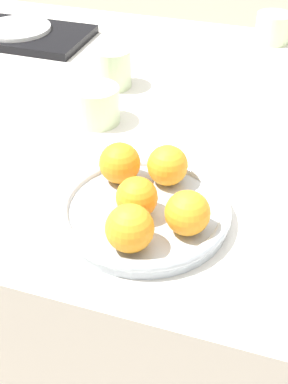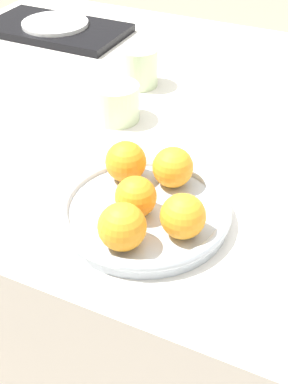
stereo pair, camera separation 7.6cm
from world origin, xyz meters
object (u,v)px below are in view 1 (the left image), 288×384
Objects in this scene: orange_1 at (187,213)px; serving_tray at (18,34)px; orange_2 at (130,228)px; orange_3 at (120,163)px; fruit_platter at (144,211)px; cup_2 at (96,105)px; cup_3 at (112,68)px; side_plate at (17,28)px; cup_0 at (273,28)px; orange_4 at (167,165)px; orange_0 at (137,197)px.

orange_1 is 0.86m from serving_tray.
orange_3 is (-0.07, 0.14, -0.00)m from orange_2.
cup_2 is (-0.18, 0.25, 0.02)m from fruit_platter.
orange_1 is 0.77× the size of cup_3.
cup_3 reaches higher than fruit_platter.
fruit_platter is at bearing -47.45° from side_plate.
orange_2 is 0.74× the size of cup_0.
fruit_platter is 4.05× the size of orange_1.
orange_4 is at bearing -42.43° from cup_2.
cup_0 is at bearing 83.36° from orange_0.
serving_tray is 4.46× the size of cup_3.
orange_0 is 0.46m from cup_3.
serving_tray is 4.05× the size of cup_2.
fruit_platter is 0.09m from orange_3.
orange_0 is at bearing -53.66° from orange_3.
orange_1 is at bearing -45.18° from serving_tray.
cup_0 is (0.09, 0.78, -0.01)m from orange_0.
orange_1 is at bearing -20.97° from fruit_platter.
orange_1 is at bearing -60.12° from orange_4.
cup_0 is (0.14, 0.70, -0.02)m from orange_3.
side_plate is at bearing 134.82° from orange_1.
side_plate reaches higher than serving_tray.
orange_4 is 0.17× the size of serving_tray.
serving_tray is at bearing 136.90° from cup_2.
cup_0 is 1.08× the size of cup_3.
serving_tray is (-0.53, 0.60, -0.04)m from orange_0.
cup_0 is at bearing 16.21° from serving_tray.
cup_3 is at bearing -28.71° from side_plate.
serving_tray is 0.38m from cup_3.
cup_3 is (-0.20, 0.40, 0.03)m from fruit_platter.
orange_4 is at bearing -56.35° from cup_3.
fruit_platter is 0.79m from serving_tray.
cup_0 and cup_2 have the same top height.
cup_3 is at bearing -28.71° from serving_tray.
cup_0 reaches higher than serving_tray.
orange_2 is 0.15m from orange_3.
side_plate is 1.95× the size of cup_0.
cup_2 is (-0.26, -0.51, -0.00)m from cup_0.
orange_0 is 0.80m from serving_tray.
orange_3 is 0.23m from cup_2.
serving_tray is (-0.53, 0.58, -0.00)m from fruit_platter.
fruit_platter is 3.90× the size of orange_2.
fruit_platter is 2.85× the size of cup_2.
cup_3 is (0.33, -0.18, 0.02)m from side_plate.
orange_0 reaches higher than side_plate.
orange_1 is 0.15m from orange_3.
fruit_platter is 0.70× the size of serving_tray.
orange_1 is at bearing -45.18° from side_plate.
side_plate is at bearing 151.29° from cup_3.
cup_3 is at bearing 113.72° from orange_2.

